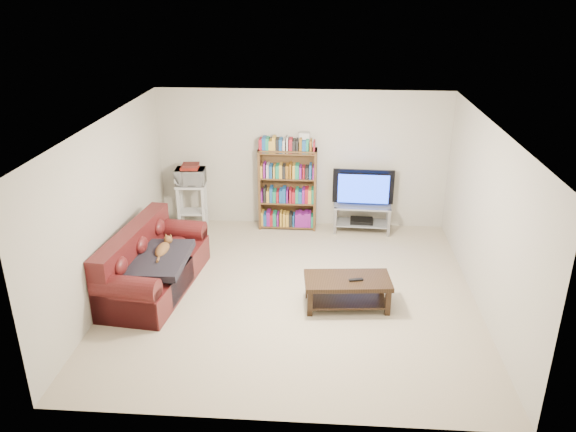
# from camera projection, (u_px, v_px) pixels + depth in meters

# --- Properties ---
(floor) EXTENTS (5.00, 5.00, 0.00)m
(floor) POSITION_uv_depth(u_px,v_px,m) (293.00, 293.00, 7.86)
(floor) COLOR beige
(floor) RESTS_ON ground
(ceiling) EXTENTS (5.00, 5.00, 0.00)m
(ceiling) POSITION_uv_depth(u_px,v_px,m) (294.00, 124.00, 6.94)
(ceiling) COLOR white
(ceiling) RESTS_ON ground
(wall_back) EXTENTS (5.00, 0.00, 5.00)m
(wall_back) POSITION_uv_depth(u_px,v_px,m) (302.00, 159.00, 9.71)
(wall_back) COLOR beige
(wall_back) RESTS_ON ground
(wall_front) EXTENTS (5.00, 0.00, 5.00)m
(wall_front) POSITION_uv_depth(u_px,v_px,m) (276.00, 318.00, 5.10)
(wall_front) COLOR beige
(wall_front) RESTS_ON ground
(wall_left) EXTENTS (0.00, 5.00, 5.00)m
(wall_left) POSITION_uv_depth(u_px,v_px,m) (109.00, 209.00, 7.57)
(wall_left) COLOR beige
(wall_left) RESTS_ON ground
(wall_right) EXTENTS (0.00, 5.00, 5.00)m
(wall_right) POSITION_uv_depth(u_px,v_px,m) (486.00, 219.00, 7.24)
(wall_right) COLOR beige
(wall_right) RESTS_ON ground
(sofa) EXTENTS (1.11, 2.15, 0.89)m
(sofa) POSITION_uv_depth(u_px,v_px,m) (151.00, 268.00, 7.90)
(sofa) COLOR #501415
(sofa) RESTS_ON floor
(blanket) EXTENTS (0.83, 1.06, 0.18)m
(blanket) POSITION_uv_depth(u_px,v_px,m) (157.00, 260.00, 7.66)
(blanket) COLOR black
(blanket) RESTS_ON sofa
(cat) EXTENTS (0.29, 0.59, 0.17)m
(cat) POSITION_uv_depth(u_px,v_px,m) (162.00, 250.00, 7.80)
(cat) COLOR brown
(cat) RESTS_ON sofa
(coffee_table) EXTENTS (1.18, 0.67, 0.41)m
(coffee_table) POSITION_uv_depth(u_px,v_px,m) (347.00, 287.00, 7.44)
(coffee_table) COLOR black
(coffee_table) RESTS_ON floor
(remote) EXTENTS (0.19, 0.09, 0.02)m
(remote) POSITION_uv_depth(u_px,v_px,m) (356.00, 280.00, 7.34)
(remote) COLOR black
(remote) RESTS_ON coffee_table
(tv_stand) EXTENTS (0.99, 0.47, 0.49)m
(tv_stand) POSITION_uv_depth(u_px,v_px,m) (362.00, 213.00, 9.72)
(tv_stand) COLOR #999EA3
(tv_stand) RESTS_ON floor
(television) EXTENTS (1.05, 0.18, 0.60)m
(television) POSITION_uv_depth(u_px,v_px,m) (363.00, 188.00, 9.54)
(television) COLOR black
(television) RESTS_ON tv_stand
(dvd_player) EXTENTS (0.40, 0.29, 0.06)m
(dvd_player) POSITION_uv_depth(u_px,v_px,m) (361.00, 221.00, 9.77)
(dvd_player) COLOR black
(dvd_player) RESTS_ON tv_stand
(bookshelf) EXTENTS (1.00, 0.32, 1.44)m
(bookshelf) POSITION_uv_depth(u_px,v_px,m) (288.00, 188.00, 9.71)
(bookshelf) COLOR brown
(bookshelf) RESTS_ON floor
(shelf_clutter) EXTENTS (0.73, 0.22, 0.28)m
(shelf_clutter) POSITION_uv_depth(u_px,v_px,m) (293.00, 143.00, 9.40)
(shelf_clutter) COLOR silver
(shelf_clutter) RESTS_ON bookshelf
(microwave_stand) EXTENTS (0.53, 0.40, 0.81)m
(microwave_stand) POSITION_uv_depth(u_px,v_px,m) (192.00, 200.00, 9.78)
(microwave_stand) COLOR silver
(microwave_stand) RESTS_ON floor
(microwave) EXTENTS (0.52, 0.37, 0.28)m
(microwave) POSITION_uv_depth(u_px,v_px,m) (190.00, 177.00, 9.61)
(microwave) COLOR silver
(microwave) RESTS_ON microwave_stand
(game_boxes) EXTENTS (0.31, 0.28, 0.05)m
(game_boxes) POSITION_uv_depth(u_px,v_px,m) (190.00, 167.00, 9.55)
(game_boxes) COLOR maroon
(game_boxes) RESTS_ON microwave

